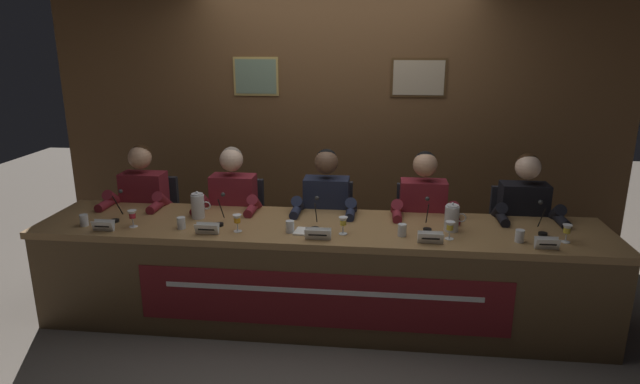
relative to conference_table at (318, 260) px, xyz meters
name	(u,v)px	position (x,y,z in m)	size (l,w,h in m)	color
ground_plane	(320,318)	(0.00, 0.12, -0.53)	(12.00, 12.00, 0.00)	#70665B
wall_back_panelled	(336,122)	(0.00, 1.48, 0.77)	(5.36, 0.14, 2.60)	brown
conference_table	(318,260)	(0.00, 0.00, 0.00)	(4.16, 0.80, 0.76)	olive
chair_far_left	(154,230)	(-1.54, 0.70, -0.09)	(0.44, 0.44, 0.90)	black
panelist_far_left	(141,207)	(-1.54, 0.50, 0.19)	(0.51, 0.48, 1.23)	black
nameplate_far_left	(103,226)	(-1.51, -0.18, 0.27)	(0.15, 0.06, 0.08)	white
juice_glass_far_left	(132,215)	(-1.34, -0.07, 0.31)	(0.06, 0.06, 0.12)	white
water_cup_far_left	(84,221)	(-1.70, -0.09, 0.27)	(0.06, 0.06, 0.08)	silver
microphone_far_left	(117,211)	(-1.52, 0.06, 0.30)	(0.06, 0.17, 0.22)	black
chair_left	(239,234)	(-0.77, 0.70, -0.09)	(0.44, 0.44, 0.90)	black
panelist_left	(232,211)	(-0.77, 0.50, 0.19)	(0.51, 0.48, 1.23)	black
nameplate_left	(207,229)	(-0.76, -0.16, 0.27)	(0.16, 0.06, 0.08)	white
juice_glass_left	(237,220)	(-0.56, -0.08, 0.31)	(0.06, 0.06, 0.12)	white
water_cup_left	(181,223)	(-0.98, -0.07, 0.27)	(0.06, 0.06, 0.08)	silver
microphone_left	(221,214)	(-0.73, 0.06, 0.30)	(0.06, 0.17, 0.22)	black
chair_center	(328,237)	(0.00, 0.70, -0.09)	(0.44, 0.44, 0.90)	black
panelist_center	(325,214)	(0.00, 0.50, 0.19)	(0.51, 0.48, 1.23)	black
nameplate_center	(318,234)	(0.02, -0.18, 0.27)	(0.18, 0.06, 0.08)	white
juice_glass_center	(343,222)	(0.18, -0.05, 0.31)	(0.06, 0.06, 0.12)	white
water_cup_center	(290,227)	(-0.19, -0.06, 0.27)	(0.06, 0.06, 0.08)	silver
microphone_center	(316,218)	(-0.02, 0.05, 0.30)	(0.06, 0.17, 0.22)	black
chair_right	(419,241)	(0.77, 0.70, -0.09)	(0.44, 0.44, 0.90)	black
panelist_right	(423,217)	(0.77, 0.50, 0.19)	(0.51, 0.48, 1.23)	black
nameplate_right	(430,238)	(0.77, -0.16, 0.27)	(0.17, 0.06, 0.08)	white
juice_glass_right	(450,227)	(0.90, -0.07, 0.31)	(0.06, 0.06, 0.12)	white
water_cup_right	(402,231)	(0.59, -0.04, 0.27)	(0.06, 0.06, 0.08)	silver
microphone_right	(427,219)	(0.77, 0.12, 0.30)	(0.06, 0.17, 0.22)	black
chair_far_right	(515,245)	(1.54, 0.70, -0.09)	(0.44, 0.44, 0.90)	black
panelist_far_right	(524,221)	(1.54, 0.50, 0.19)	(0.51, 0.48, 1.23)	black
nameplate_far_right	(547,244)	(1.51, -0.18, 0.27)	(0.15, 0.06, 0.08)	white
juice_glass_far_right	(567,230)	(1.67, -0.04, 0.31)	(0.06, 0.06, 0.12)	white
water_cup_far_right	(520,237)	(1.36, -0.07, 0.27)	(0.06, 0.06, 0.08)	silver
microphone_far_right	(542,223)	(1.55, 0.12, 0.30)	(0.06, 0.17, 0.22)	black
water_pitcher_left_side	(198,206)	(-0.93, 0.18, 0.32)	(0.15, 0.10, 0.21)	silver
water_pitcher_right_side	(452,218)	(0.94, 0.10, 0.32)	(0.15, 0.10, 0.21)	silver
document_stack_center	(310,232)	(-0.05, -0.05, 0.24)	(0.22, 0.17, 0.01)	white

